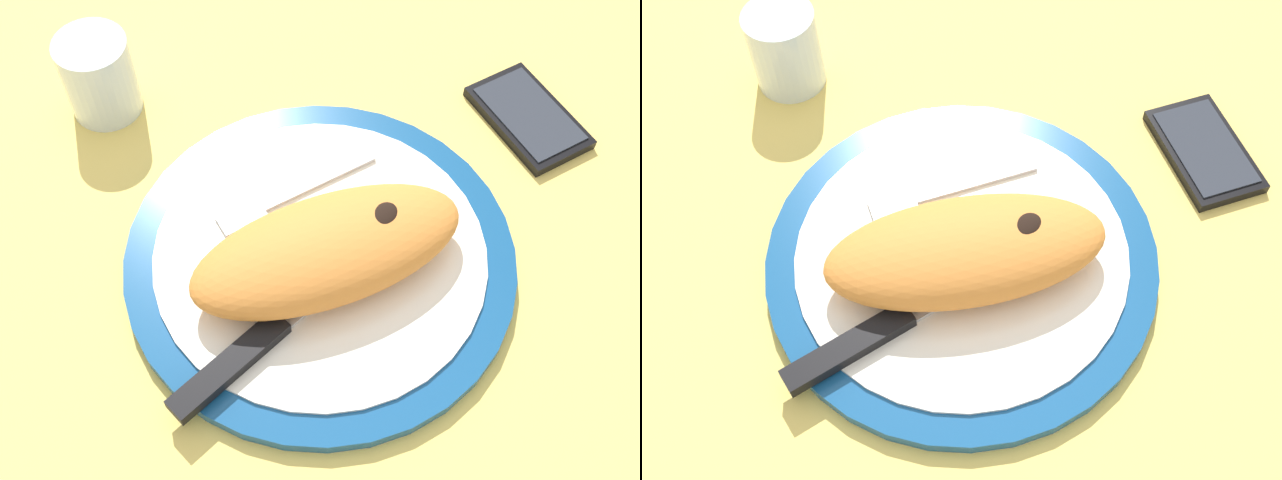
% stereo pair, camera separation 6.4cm
% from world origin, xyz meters
% --- Properties ---
extents(ground_plane, '(1.50, 1.50, 0.03)m').
position_xyz_m(ground_plane, '(0.00, 0.00, -0.01)').
color(ground_plane, '#EACC60').
extents(plate, '(0.32, 0.32, 0.02)m').
position_xyz_m(plate, '(0.00, 0.00, 0.01)').
color(plate, navy).
rests_on(plate, ground_plane).
extents(calzone, '(0.23, 0.11, 0.05)m').
position_xyz_m(calzone, '(-0.00, 0.01, 0.04)').
color(calzone, orange).
rests_on(calzone, plate).
extents(fork, '(0.15, 0.03, 0.00)m').
position_xyz_m(fork, '(0.01, -0.06, 0.02)').
color(fork, silver).
rests_on(fork, plate).
extents(knife, '(0.23, 0.10, 0.01)m').
position_xyz_m(knife, '(0.08, 0.05, 0.02)').
color(knife, silver).
rests_on(knife, plate).
extents(smartphone, '(0.08, 0.12, 0.01)m').
position_xyz_m(smartphone, '(-0.24, -0.06, 0.01)').
color(smartphone, black).
rests_on(smartphone, ground_plane).
extents(water_glass, '(0.07, 0.07, 0.08)m').
position_xyz_m(water_glass, '(0.11, -0.24, 0.03)').
color(water_glass, silver).
rests_on(water_glass, ground_plane).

